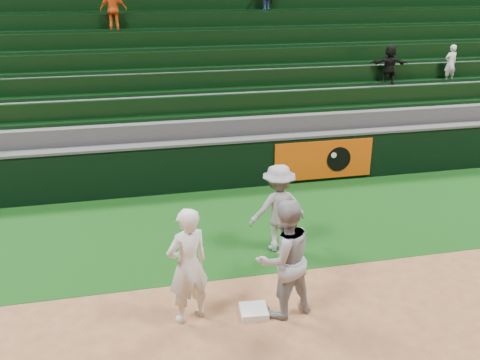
# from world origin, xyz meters

# --- Properties ---
(ground) EXTENTS (70.00, 70.00, 0.00)m
(ground) POSITION_xyz_m (0.00, 0.00, 0.00)
(ground) COLOR brown
(ground) RESTS_ON ground
(foul_grass) EXTENTS (36.00, 4.20, 0.01)m
(foul_grass) POSITION_xyz_m (0.00, 3.00, 0.00)
(foul_grass) COLOR #0D340E
(foul_grass) RESTS_ON ground
(first_base) EXTENTS (0.46, 0.46, 0.10)m
(first_base) POSITION_xyz_m (-0.15, -0.19, 0.05)
(first_base) COLOR white
(first_base) RESTS_ON ground
(first_baseman) EXTENTS (0.80, 0.67, 1.87)m
(first_baseman) POSITION_xyz_m (-1.16, -0.09, 0.93)
(first_baseman) COLOR silver
(first_baseman) RESTS_ON ground
(baserunner) EXTENTS (1.09, 0.94, 1.93)m
(baserunner) POSITION_xyz_m (0.29, -0.26, 0.96)
(baserunner) COLOR #9B9DA5
(baserunner) RESTS_ON ground
(base_coach) EXTENTS (1.17, 0.74, 1.72)m
(base_coach) POSITION_xyz_m (0.82, 1.78, 0.87)
(base_coach) COLOR #90929D
(base_coach) RESTS_ON foul_grass
(field_wall) EXTENTS (36.00, 0.45, 1.25)m
(field_wall) POSITION_xyz_m (0.03, 5.20, 0.63)
(field_wall) COLOR black
(field_wall) RESTS_ON ground
(stadium_seating) EXTENTS (36.00, 5.95, 5.12)m
(stadium_seating) POSITION_xyz_m (-0.00, 8.97, 1.70)
(stadium_seating) COLOR #3B3B3E
(stadium_seating) RESTS_ON ground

